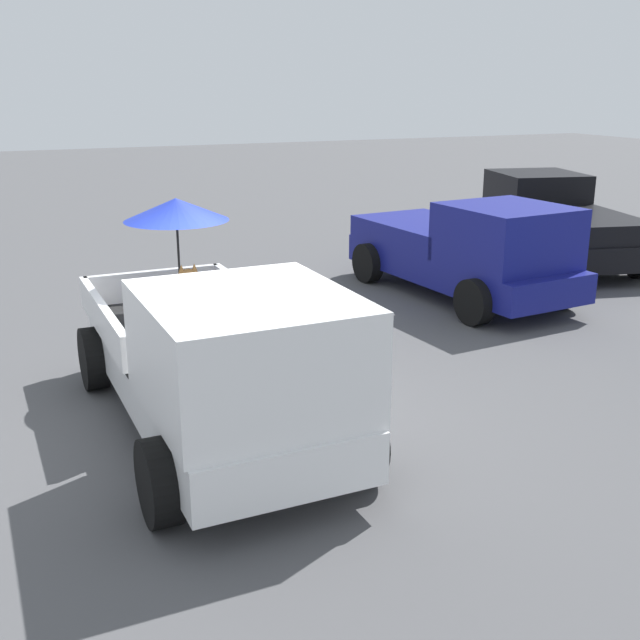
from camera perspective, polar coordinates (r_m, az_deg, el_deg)
The scene contains 4 objects.
ground_plane at distance 8.98m, azimuth -8.08°, elevation -7.76°, with size 80.00×80.00×0.00m, color #4C4C4F.
pickup_truck_main at distance 8.26m, azimuth -7.49°, elevation -2.65°, with size 5.09×2.33×2.37m.
pickup_truck_red at distance 17.66m, azimuth 16.88°, elevation 7.01°, with size 5.09×3.01×1.80m.
pickup_truck_far at distance 14.16m, azimuth 10.77°, elevation 5.09°, with size 4.94×2.51×1.80m.
Camera 1 is at (7.89, -2.08, 3.75)m, focal length 43.51 mm.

